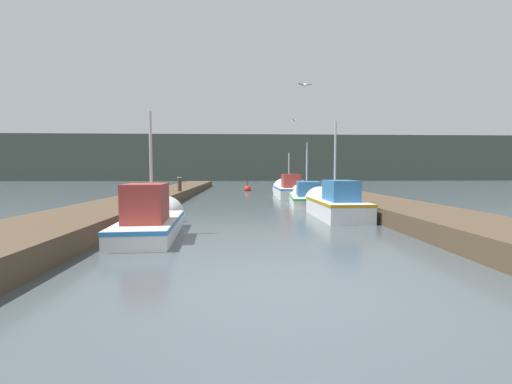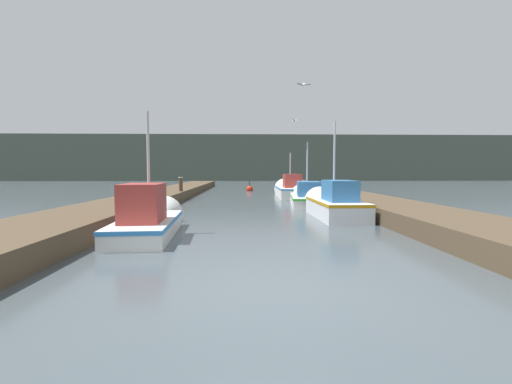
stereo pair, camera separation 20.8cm
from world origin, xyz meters
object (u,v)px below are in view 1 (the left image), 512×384
fishing_boat_0 (153,218)px  channel_buoy (248,189)px  mooring_piling_0 (180,189)px  fishing_boat_3 (288,190)px  seagull_lead (294,121)px  mooring_piling_1 (302,187)px  seagull_1 (305,85)px  fishing_boat_1 (334,204)px  fishing_boat_2 (306,197)px

fishing_boat_0 → channel_buoy: size_ratio=4.35×
mooring_piling_0 → channel_buoy: bearing=65.4°
fishing_boat_3 → seagull_lead: size_ratio=11.62×
fishing_boat_3 → seagull_lead: bearing=-94.4°
mooring_piling_1 → seagull_1: 13.66m
fishing_boat_0 → channel_buoy: bearing=77.2°
fishing_boat_3 → seagull_lead: (-0.54, -6.16, 3.84)m
fishing_boat_3 → channel_buoy: size_ratio=5.80×
channel_buoy → seagull_1: (1.77, -17.47, 4.76)m
channel_buoy → fishing_boat_0: bearing=-98.7°
fishing_boat_0 → fishing_boat_3: size_ratio=0.75×
fishing_boat_0 → fishing_boat_1: (6.16, 3.40, 0.06)m
fishing_boat_0 → seagull_lead: (5.24, 7.62, 3.88)m
fishing_boat_0 → seagull_1: bearing=26.0°
mooring_piling_0 → channel_buoy: mooring_piling_0 is taller
fishing_boat_0 → fishing_boat_3: (5.78, 13.79, 0.04)m
seagull_lead → seagull_1: bearing=20.6°
fishing_boat_2 → mooring_piling_0: fishing_boat_2 is taller
fishing_boat_2 → seagull_1: (-1.08, -5.23, 4.54)m
fishing_boat_2 → mooring_piling_1: fishing_boat_2 is taller
channel_buoy → seagull_lead: (2.15, -12.67, 4.15)m
channel_buoy → seagull_1: size_ratio=1.96×
seagull_lead → seagull_1: 4.85m
fishing_boat_0 → channel_buoy: 20.53m
channel_buoy → mooring_piling_0: bearing=-114.6°
fishing_boat_1 → seagull_lead: size_ratio=8.39×
mooring_piling_1 → channel_buoy: size_ratio=0.98×
mooring_piling_1 → fishing_boat_0: bearing=-114.4°
fishing_boat_2 → seagull_lead: size_ratio=9.99×
fishing_boat_2 → channel_buoy: size_ratio=4.99×
fishing_boat_1 → channel_buoy: size_ratio=4.19×
fishing_boat_2 → mooring_piling_1: 7.60m
fishing_boat_3 → mooring_piling_0: bearing=-157.3°
channel_buoy → seagull_lead: bearing=-80.4°
seagull_lead → fishing_boat_1: bearing=37.3°
fishing_boat_1 → channel_buoy: (-3.07, 16.90, -0.32)m
fishing_boat_0 → seagull_lead: 10.03m
mooring_piling_1 → seagull_lead: 8.99m
fishing_boat_3 → seagull_1: size_ratio=11.34×
fishing_boat_0 → fishing_boat_2: size_ratio=0.87×
fishing_boat_0 → seagull_1: 7.20m
mooring_piling_0 → fishing_boat_3: bearing=22.1°
fishing_boat_0 → mooring_piling_1: bearing=61.4°
fishing_boat_0 → fishing_boat_1: fishing_boat_1 is taller
fishing_boat_3 → channel_buoy: (-2.69, 6.51, -0.30)m
fishing_boat_0 → mooring_piling_1: (7.07, 15.57, 0.11)m
mooring_piling_0 → channel_buoy: size_ratio=1.28×
fishing_boat_0 → seagull_lead: size_ratio=8.72×
fishing_boat_1 → seagull_lead: seagull_lead is taller
fishing_boat_0 → mooring_piling_0: fishing_boat_0 is taller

